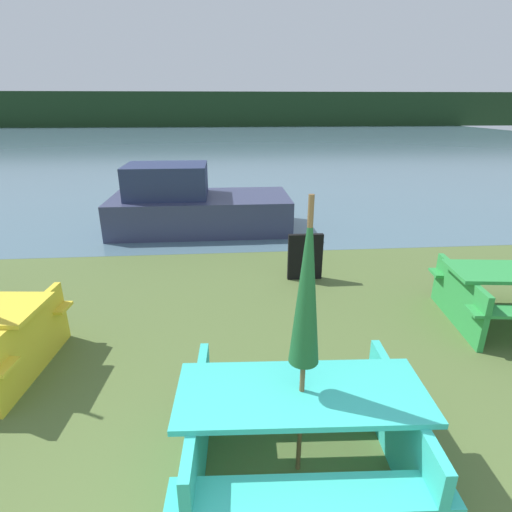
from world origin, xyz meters
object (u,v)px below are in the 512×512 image
picnic_table_teal (300,423)px  umbrella_darkgreen (307,288)px  boat (194,206)px  signboard (305,257)px

picnic_table_teal → umbrella_darkgreen: umbrella_darkgreen is taller
boat → umbrella_darkgreen: bearing=-79.5°
signboard → umbrella_darkgreen: bearing=-101.8°
picnic_table_teal → boat: boat is taller
boat → signboard: bearing=-56.2°
picnic_table_teal → boat: (-1.19, 6.45, 0.09)m
picnic_table_teal → boat: 6.56m
umbrella_darkgreen → signboard: (0.74, 3.55, -1.17)m
umbrella_darkgreen → signboard: 3.82m
picnic_table_teal → umbrella_darkgreen: 1.10m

